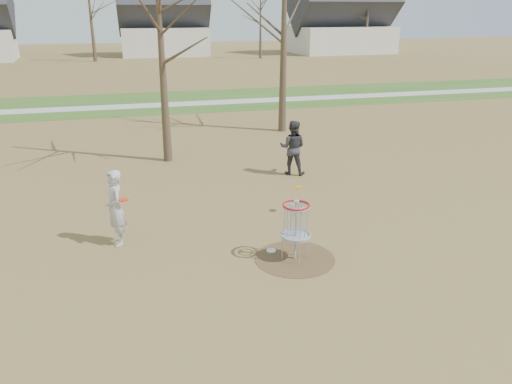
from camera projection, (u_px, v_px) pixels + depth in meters
ground at (295, 259)px, 11.12m from camera, size 160.00×160.00×0.00m
green_band at (182, 101)px, 30.18m from camera, size 160.00×8.00×0.01m
footpath at (184, 104)px, 29.27m from camera, size 160.00×1.50×0.01m
dirt_circle at (295, 258)px, 11.12m from camera, size 1.80×1.80×0.01m
player_standing at (115, 208)px, 11.54m from camera, size 0.57×0.74×1.81m
player_throwing at (293, 148)px, 16.57m from camera, size 1.10×1.01×1.82m
disc_grounded at (271, 251)px, 11.45m from camera, size 0.22×0.22×0.02m
discs_in_play at (222, 193)px, 12.40m from camera, size 4.74×1.05×0.42m
disc_golf_basket at (296, 221)px, 10.80m from camera, size 0.64×0.64×1.35m
bare_trees at (179, 8)px, 42.19m from camera, size 52.62×44.98×9.00m
houses_row at (185, 25)px, 58.66m from camera, size 56.51×10.01×7.26m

